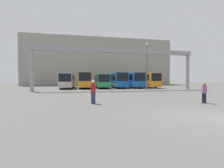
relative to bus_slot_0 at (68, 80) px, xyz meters
The scene contains 12 objects.
ground_plane 28.52m from the bus_slot_0, 71.54° to the right, with size 200.00×200.00×0.00m, color #514F4C.
building_backdrop 23.62m from the bus_slot_0, 66.75° to the left, with size 48.99×12.00×15.70m.
overhead_gantry 13.01m from the bus_slot_0, 43.05° to the right, with size 27.63×0.80×7.09m.
bus_slot_0 is the anchor object (origin of this frame).
bus_slot_1 3.61m from the bus_slot_0, ahead, with size 2.57×10.01×3.31m.
bus_slot_2 7.21m from the bus_slot_0, ahead, with size 2.54×10.52×2.96m.
bus_slot_3 10.84m from the bus_slot_0, ahead, with size 2.60×11.40×3.32m.
bus_slot_4 14.42m from the bus_slot_0, ahead, with size 2.58×10.54×3.29m.
bus_slot_5 18.05m from the bus_slot_0, ahead, with size 2.53×11.79×3.29m.
pedestrian_far_center 26.46m from the bus_slot_0, 61.67° to the right, with size 0.34×0.34×1.63m.
pedestrian_mid_right 22.26m from the bus_slot_0, 79.63° to the right, with size 0.38×0.38×1.81m.
lamp_post 16.84m from the bus_slot_0, 28.54° to the right, with size 0.36×0.36×8.46m.
Camera 1 is at (-5.76, -6.36, 1.85)m, focal length 24.00 mm.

